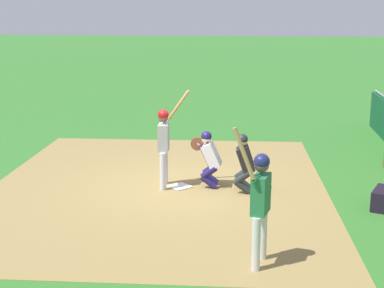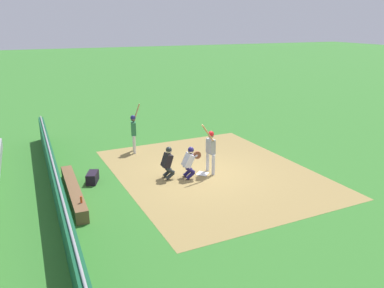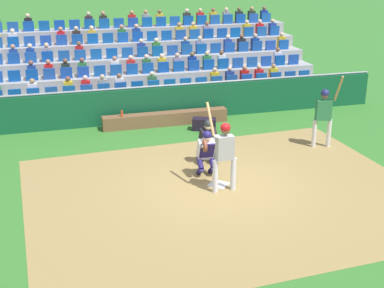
{
  "view_description": "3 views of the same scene",
  "coord_description": "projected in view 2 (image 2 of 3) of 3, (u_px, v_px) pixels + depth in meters",
  "views": [
    {
      "loc": [
        -12.1,
        -1.73,
        3.85
      ],
      "look_at": [
        -0.22,
        -0.3,
        1.05
      ],
      "focal_mm": 53.34,
      "sensor_mm": 36.0,
      "label": 1
    },
    {
      "loc": [
        13.35,
        -6.23,
        5.93
      ],
      "look_at": [
        -0.38,
        -0.3,
        1.2
      ],
      "focal_mm": 36.61,
      "sensor_mm": 36.0,
      "label": 2
    },
    {
      "loc": [
        3.96,
        11.57,
        5.63
      ],
      "look_at": [
        0.51,
        -0.66,
        0.92
      ],
      "focal_mm": 49.72,
      "sensor_mm": 36.0,
      "label": 3
    }
  ],
  "objects": [
    {
      "name": "ground_plane",
      "position": [
        203.0,
        174.0,
        15.82
      ],
      "size": [
        160.0,
        160.0,
        0.0
      ],
      "primitive_type": "plane",
      "color": "#33742A"
    },
    {
      "name": "infield_dirt_patch",
      "position": [
        214.0,
        172.0,
        16.01
      ],
      "size": [
        9.78,
        7.91,
        0.01
      ],
      "primitive_type": "cube",
      "rotation": [
        0.0,
        0.0,
        0.05
      ],
      "color": "olive",
      "rests_on": "ground_plane"
    },
    {
      "name": "home_plate_marker",
      "position": [
        203.0,
        174.0,
        15.82
      ],
      "size": [
        0.62,
        0.62,
        0.02
      ],
      "primitive_type": "cube",
      "rotation": [
        0.0,
        0.0,
        0.79
      ],
      "color": "white",
      "rests_on": "infield_dirt_patch"
    },
    {
      "name": "batter_at_plate",
      "position": [
        211.0,
        147.0,
        15.63
      ],
      "size": [
        0.63,
        0.67,
        2.16
      ],
      "color": "silver",
      "rests_on": "ground_plane"
    },
    {
      "name": "catcher_crouching",
      "position": [
        190.0,
        161.0,
        15.24
      ],
      "size": [
        0.48,
        0.71,
        1.28
      ],
      "color": "navy",
      "rests_on": "ground_plane"
    },
    {
      "name": "home_plate_umpire",
      "position": [
        168.0,
        161.0,
        15.2
      ],
      "size": [
        0.47,
        0.47,
        1.31
      ],
      "color": "#262B2C",
      "rests_on": "ground_plane"
    },
    {
      "name": "dugout_wall",
      "position": [
        55.0,
        182.0,
        13.52
      ],
      "size": [
        15.49,
        0.24,
        1.26
      ],
      "color": "#12502F",
      "rests_on": "ground_plane"
    },
    {
      "name": "dugout_bench",
      "position": [
        73.0,
        192.0,
        13.67
      ],
      "size": [
        4.25,
        0.4,
        0.44
      ],
      "primitive_type": "cube",
      "color": "brown",
      "rests_on": "ground_plane"
    },
    {
      "name": "water_bottle_on_bench",
      "position": [
        81.0,
        200.0,
        12.31
      ],
      "size": [
        0.07,
        0.07,
        0.21
      ],
      "primitive_type": "cylinder",
      "color": "#D6421B",
      "rests_on": "dugout_bench"
    },
    {
      "name": "equipment_duffel_bag",
      "position": [
        92.0,
        177.0,
        14.96
      ],
      "size": [
        0.83,
        0.61,
        0.4
      ],
      "primitive_type": "cube",
      "rotation": [
        0.0,
        0.0,
        -0.37
      ],
      "color": "black",
      "rests_on": "ground_plane"
    },
    {
      "name": "on_deck_batter",
      "position": [
        134.0,
        129.0,
        18.18
      ],
      "size": [
        0.61,
        0.59,
        2.23
      ],
      "color": "silver",
      "rests_on": "ground_plane"
    }
  ]
}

